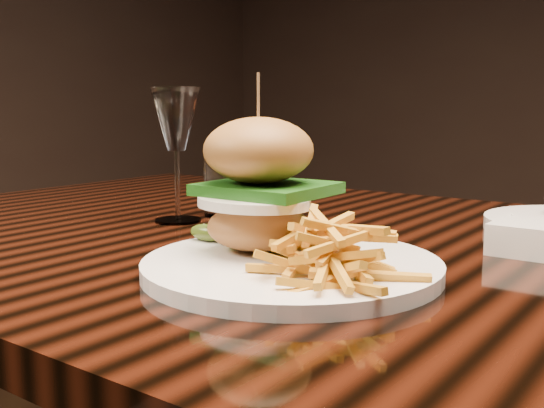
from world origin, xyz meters
The scene contains 5 objects.
dining_table centered at (0.00, 0.00, 0.67)m, with size 1.60×0.90×0.75m.
burger_plate centered at (-0.01, -0.17, 0.80)m, with size 0.30×0.30×0.20m.
ramekin centered at (0.17, 0.06, 0.77)m, with size 0.08×0.08×0.04m, color white.
wine_glass centered at (-0.30, -0.03, 0.89)m, with size 0.07×0.07×0.20m.
water_tumbler centered at (-0.28, 0.05, 0.79)m, with size 0.06×0.06×0.09m, color white.
Camera 1 is at (0.35, -0.69, 0.92)m, focal length 42.00 mm.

